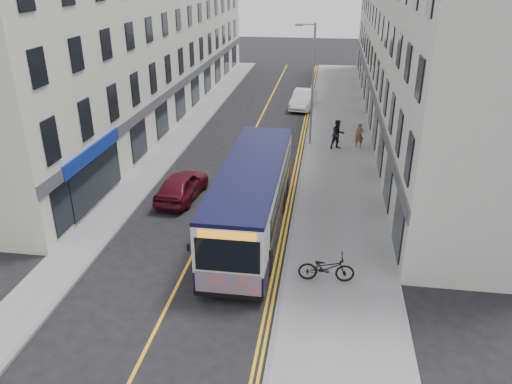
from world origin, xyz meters
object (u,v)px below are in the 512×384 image
(pedestrian_far, at_px, (338,134))
(car_maroon, at_px, (182,185))
(pedestrian_near, at_px, (359,135))
(streetlamp, at_px, (311,81))
(bicycle, at_px, (326,268))
(car_white, at_px, (303,99))
(city_bus, at_px, (252,196))

(pedestrian_far, distance_m, car_maroon, 11.93)
(pedestrian_near, bearing_deg, car_maroon, -140.08)
(streetlamp, height_order, pedestrian_near, streetlamp)
(bicycle, xyz_separation_m, pedestrian_far, (0.44, 15.48, 0.41))
(streetlamp, height_order, car_white, streetlamp)
(streetlamp, distance_m, car_white, 10.45)
(pedestrian_near, bearing_deg, pedestrian_far, -161.87)
(bicycle, bearing_deg, pedestrian_far, -4.69)
(city_bus, bearing_deg, pedestrian_far, 71.74)
(streetlamp, xyz_separation_m, bicycle, (1.47, -16.26, -3.70))
(pedestrian_near, bearing_deg, car_white, 108.85)
(streetlamp, distance_m, car_maroon, 11.94)
(pedestrian_near, bearing_deg, city_bus, -117.92)
(pedestrian_far, xyz_separation_m, car_white, (-2.88, 10.54, -0.32))
(streetlamp, bearing_deg, pedestrian_near, -3.02)
(streetlamp, distance_m, bicycle, 16.74)
(bicycle, distance_m, pedestrian_far, 15.49)
(city_bus, xyz_separation_m, car_maroon, (-4.19, 3.01, -1.05))
(pedestrian_far, height_order, car_white, pedestrian_far)
(bicycle, distance_m, car_maroon, 10.16)
(car_white, bearing_deg, bicycle, -77.34)
(car_white, relative_size, car_maroon, 1.09)
(city_bus, height_order, pedestrian_near, city_bus)
(bicycle, xyz_separation_m, car_maroon, (-7.64, 6.71, 0.05))
(car_maroon, bearing_deg, streetlamp, -117.17)
(pedestrian_near, relative_size, car_white, 0.34)
(city_bus, relative_size, car_maroon, 2.60)
(pedestrian_far, relative_size, car_white, 0.41)
(city_bus, height_order, car_maroon, city_bus)
(pedestrian_far, bearing_deg, bicycle, -118.85)
(city_bus, xyz_separation_m, pedestrian_far, (3.89, 11.79, -0.70))
(city_bus, xyz_separation_m, bicycle, (3.44, -3.69, -1.11))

